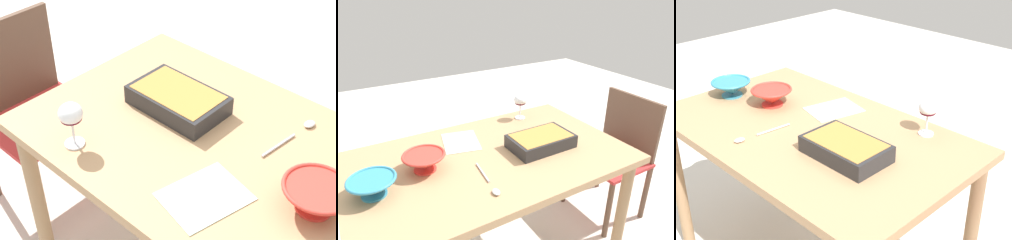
# 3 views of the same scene
# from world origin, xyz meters

# --- Properties ---
(dining_table) EXTENTS (1.34, 0.81, 0.78)m
(dining_table) POSITION_xyz_m (0.00, 0.00, 0.68)
(dining_table) COLOR tan
(dining_table) RESTS_ON ground_plane
(wine_glass) EXTENTS (0.08, 0.08, 0.15)m
(wine_glass) POSITION_xyz_m (0.37, 0.30, 0.89)
(wine_glass) COLOR white
(wine_glass) RESTS_ON dining_table
(casserole_dish) EXTENTS (0.31, 0.20, 0.07)m
(casserole_dish) POSITION_xyz_m (0.26, -0.06, 0.82)
(casserole_dish) COLOR #262628
(casserole_dish) RESTS_ON dining_table
(mixing_bowl) EXTENTS (0.19, 0.19, 0.08)m
(mixing_bowl) POSITION_xyz_m (-0.31, 0.03, 0.82)
(mixing_bowl) COLOR red
(mixing_bowl) RESTS_ON dining_table
(small_bowl) EXTENTS (0.19, 0.19, 0.08)m
(small_bowl) POSITION_xyz_m (-0.53, -0.04, 0.82)
(small_bowl) COLOR teal
(small_bowl) RESTS_ON dining_table
(serving_spoon) EXTENTS (0.05, 0.26, 0.01)m
(serving_spoon) POSITION_xyz_m (-0.11, -0.22, 0.78)
(serving_spoon) COLOR silver
(serving_spoon) RESTS_ON dining_table
(napkin) EXTENTS (0.23, 0.27, 0.00)m
(napkin) POSITION_xyz_m (-0.07, 0.20, 0.78)
(napkin) COLOR #B2CCB7
(napkin) RESTS_ON dining_table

